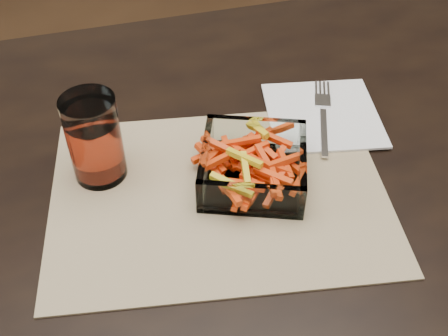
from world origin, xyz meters
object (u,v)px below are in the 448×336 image
(dining_table, at_px, (268,207))
(fork, at_px, (323,114))
(glass_bowl, at_px, (253,167))
(tumbler, at_px, (95,141))

(dining_table, height_order, fork, fork)
(glass_bowl, bearing_deg, tumbler, 160.95)
(dining_table, relative_size, glass_bowl, 8.95)
(fork, bearing_deg, tumbler, -153.42)
(dining_table, bearing_deg, tumbler, 168.28)
(dining_table, distance_m, glass_bowl, 0.12)
(tumbler, bearing_deg, dining_table, -11.72)
(glass_bowl, relative_size, fork, 1.01)
(dining_table, distance_m, fork, 0.17)
(tumbler, relative_size, fork, 0.72)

